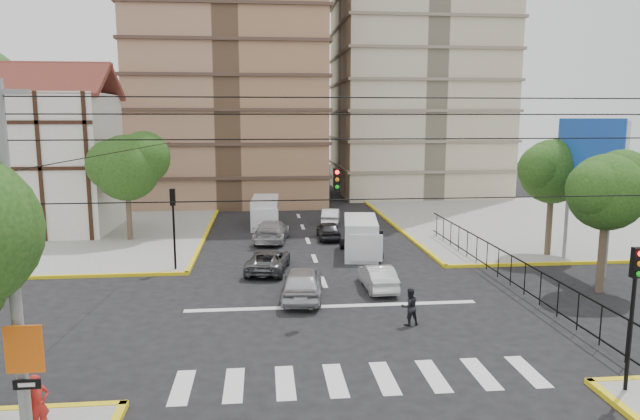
{
  "coord_description": "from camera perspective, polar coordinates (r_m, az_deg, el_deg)",
  "views": [
    {
      "loc": [
        -3.01,
        -22.92,
        8.25
      ],
      "look_at": [
        -0.35,
        3.33,
        4.0
      ],
      "focal_mm": 32.0,
      "sensor_mm": 36.0,
      "label": 1
    }
  ],
  "objects": [
    {
      "name": "tree_park_a",
      "position": [
        29.85,
        26.89,
        1.93
      ],
      "size": [
        4.41,
        3.6,
        6.83
      ],
      "color": "#473828",
      "rests_on": "ground"
    },
    {
      "name": "tree_tudor",
      "position": [
        40.05,
        -18.65,
        4.33
      ],
      "size": [
        5.39,
        4.4,
        7.43
      ],
      "color": "#473828",
      "rests_on": "ground"
    },
    {
      "name": "sidewalk_nw",
      "position": [
        46.88,
        -26.95,
        -1.9
      ],
      "size": [
        26.0,
        26.0,
        0.15
      ],
      "primitive_type": "cube",
      "color": "gray",
      "rests_on": "ground"
    },
    {
      "name": "sidewalk_ne",
      "position": [
        49.38,
        22.09,
        -1.06
      ],
      "size": [
        26.0,
        26.0,
        0.15
      ],
      "primitive_type": "cube",
      "color": "gray",
      "rests_on": "ground"
    },
    {
      "name": "car_darkgrey_mid_right",
      "position": [
        39.37,
        0.86,
        -2.02
      ],
      "size": [
        1.51,
        3.66,
        1.24
      ],
      "primitive_type": "imported",
      "rotation": [
        0.0,
        0.0,
        3.13
      ],
      "color": "#28282B",
      "rests_on": "ground"
    },
    {
      "name": "van_right_lane",
      "position": [
        34.63,
        4.14,
        -2.82
      ],
      "size": [
        2.58,
        5.16,
        2.22
      ],
      "rotation": [
        0.0,
        0.0,
        -0.14
      ],
      "color": "silver",
      "rests_on": "ground"
    },
    {
      "name": "district_sign",
      "position": [
        15.95,
        -27.4,
        -13.24
      ],
      "size": [
        0.9,
        0.12,
        3.2
      ],
      "color": "slate",
      "rests_on": "ground"
    },
    {
      "name": "pedestrian_sw_corner",
      "position": [
        17.15,
        -26.4,
        -17.05
      ],
      "size": [
        0.69,
        0.67,
        1.6
      ],
      "primitive_type": "imported",
      "rotation": [
        0.0,
        0.0,
        0.7
      ],
      "color": "red",
      "rests_on": "sidewalk_sw"
    },
    {
      "name": "car_white_front_right",
      "position": [
        28.09,
        5.78,
        -6.67
      ],
      "size": [
        1.41,
        3.76,
        1.23
      ],
      "primitive_type": "imported",
      "rotation": [
        0.0,
        0.0,
        3.17
      ],
      "color": "silver",
      "rests_on": "ground"
    },
    {
      "name": "crosswalk_stripes",
      "position": [
        19.06,
        4.03,
        -16.51
      ],
      "size": [
        12.0,
        2.4,
        0.01
      ],
      "primitive_type": "cube",
      "color": "silver",
      "rests_on": "ground"
    },
    {
      "name": "tudor_building",
      "position": [
        45.9,
        -26.25,
        4.46
      ],
      "size": [
        10.8,
        8.05,
        12.23
      ],
      "color": "silver",
      "rests_on": "ground"
    },
    {
      "name": "car_silver_rear_left",
      "position": [
        38.7,
        -4.84,
        -2.09
      ],
      "size": [
        2.83,
        5.3,
        1.46
      ],
      "primitive_type": "imported",
      "rotation": [
        0.0,
        0.0,
        2.98
      ],
      "color": "#A7A7AB",
      "rests_on": "ground"
    },
    {
      "name": "traffic_light_nw",
      "position": [
        31.51,
        -14.45,
        -0.53
      ],
      "size": [
        0.28,
        0.22,
        4.4
      ],
      "color": "black",
      "rests_on": "ground"
    },
    {
      "name": "stop_line",
      "position": [
        25.66,
        1.27,
        -9.59
      ],
      "size": [
        13.0,
        0.4,
        0.01
      ],
      "primitive_type": "cube",
      "color": "silver",
      "rests_on": "ground"
    },
    {
      "name": "pedestrian_crosswalk",
      "position": [
        23.51,
        8.94,
        -9.53
      ],
      "size": [
        0.85,
        0.73,
        1.53
      ],
      "primitive_type": "imported",
      "rotation": [
        0.0,
        0.0,
        3.36
      ],
      "color": "black",
      "rests_on": "ground"
    },
    {
      "name": "traffic_light_hanging",
      "position": [
        21.23,
        2.4,
        2.79
      ],
      "size": [
        18.0,
        9.12,
        0.92
      ],
      "color": "black",
      "rests_on": "ground"
    },
    {
      "name": "traffic_light_se",
      "position": [
        19.28,
        28.86,
        -7.47
      ],
      "size": [
        0.28,
        0.22,
        4.4
      ],
      "color": "black",
      "rests_on": "ground"
    },
    {
      "name": "utility_pole_sw",
      "position": [
        15.55,
        -28.39,
        -4.92
      ],
      "size": [
        1.4,
        0.28,
        9.0
      ],
      "color": "slate",
      "rests_on": "ground"
    },
    {
      "name": "tree_park_c",
      "position": [
        36.33,
        22.35,
        3.86
      ],
      "size": [
        4.65,
        3.8,
        7.25
      ],
      "color": "#473828",
      "rests_on": "ground"
    },
    {
      "name": "car_silver_front_left",
      "position": [
        26.49,
        -1.79,
        -7.25
      ],
      "size": [
        2.29,
        4.69,
        1.54
      ],
      "primitive_type": "imported",
      "rotation": [
        0.0,
        0.0,
        3.04
      ],
      "color": "#B7B7BC",
      "rests_on": "ground"
    },
    {
      "name": "car_white_rear_right",
      "position": [
        45.05,
        1.09,
        -0.6
      ],
      "size": [
        1.93,
        3.94,
        1.24
      ],
      "primitive_type": "imported",
      "rotation": [
        0.0,
        0.0,
        2.97
      ],
      "color": "white",
      "rests_on": "ground"
    },
    {
      "name": "park_fence",
      "position": [
        31.05,
        17.32,
        -6.69
      ],
      "size": [
        0.1,
        22.5,
        1.66
      ],
      "primitive_type": null,
      "color": "black",
      "rests_on": "ground"
    },
    {
      "name": "van_left_lane",
      "position": [
        43.73,
        -5.48,
        -0.31
      ],
      "size": [
        2.2,
        5.08,
        2.25
      ],
      "rotation": [
        0.0,
        0.0,
        -0.05
      ],
      "color": "silver",
      "rests_on": "ground"
    },
    {
      "name": "ground",
      "position": [
        24.54,
        1.62,
        -10.5
      ],
      "size": [
        160.0,
        160.0,
        0.0
      ],
      "primitive_type": "plane",
      "color": "black",
      "rests_on": "ground"
    },
    {
      "name": "billboard",
      "position": [
        33.85,
        25.36,
        4.46
      ],
      "size": [
        0.36,
        6.2,
        8.1
      ],
      "color": "slate",
      "rests_on": "ground"
    },
    {
      "name": "car_grey_mid_left",
      "position": [
        31.26,
        -5.2,
        -5.03
      ],
      "size": [
        2.74,
        4.68,
        1.22
      ],
      "primitive_type": "imported",
      "rotation": [
        0.0,
        0.0,
        2.97
      ],
      "color": "#53565A",
      "rests_on": "ground"
    }
  ]
}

